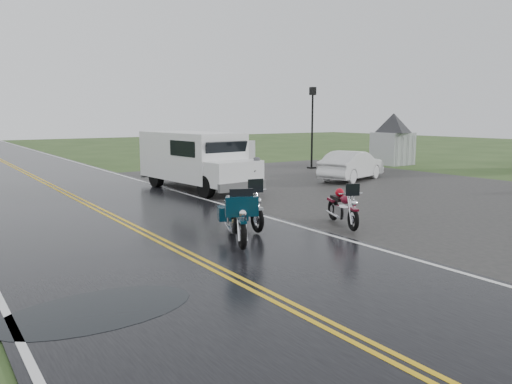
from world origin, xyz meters
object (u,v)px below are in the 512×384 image
Objects in this scene: lamp_post_far_right at (312,128)px; person_at_van at (256,177)px; van_white at (206,166)px; motorcycle_red at (353,210)px; sedan_white at (352,166)px; visitor_center at (393,126)px; motorcycle_silver at (257,209)px; motorcycle_teal at (242,222)px.

person_at_van is at bearing -142.17° from lamp_post_far_right.
van_white is at bearing -64.78° from person_at_van.
lamp_post_far_right is at bearing 24.28° from van_white.
sedan_white is at bearing 68.22° from motorcycle_red.
visitor_center reaches higher than lamp_post_far_right.
person_at_van is (3.41, 5.09, 0.06)m from motorcycle_silver.
motorcycle_teal is 7.50m from van_white.
visitor_center is 8.98m from sedan_white.
motorcycle_silver is at bearing 11.91° from person_at_van.
motorcycle_teal is 0.38× the size of van_white.
motorcycle_silver is (-17.63, -10.69, -1.72)m from visitor_center.
motorcycle_red is at bearing -142.29° from visitor_center.
sedan_white is (7.71, 7.74, 0.08)m from motorcycle_red.
motorcycle_red is at bearing 116.46° from sedan_white.
sedan_white is 0.89× the size of lamp_post_far_right.
person_at_van is (1.77, -0.66, -0.48)m from van_white.
motorcycle_silver is at bearing 104.59° from sedan_white.
visitor_center reaches higher than sedan_white.
van_white is at bearing 84.74° from motorcycle_silver.
sedan_white is (9.88, 6.48, 0.00)m from motorcycle_silver.
motorcycle_red is 0.50× the size of sedan_white.
lamp_post_far_right is (12.94, 12.71, 1.66)m from motorcycle_teal.
person_at_van reaches higher than motorcycle_silver.
van_white is at bearing -150.12° from lamp_post_far_right.
lamp_post_far_right is at bearing 55.26° from motorcycle_silver.
motorcycle_red is 0.89× the size of motorcycle_teal.
motorcycle_silver is (1.21, 1.17, -0.01)m from motorcycle_teal.
motorcycle_red is 0.90× the size of motorcycle_silver.
van_white is at bearing 76.39° from sedan_white.
van_white is (2.85, 6.92, 0.53)m from motorcycle_teal.
visitor_center reaches higher than motorcycle_silver.
sedan_white is at bearing -110.05° from lamp_post_far_right.
motorcycle_teal is 1.01× the size of motorcycle_silver.
van_white reaches higher than motorcycle_silver.
motorcycle_red is 10.93m from sedan_white.
van_white is at bearing 91.54° from motorcycle_teal.
motorcycle_red is 0.33× the size of van_white.
sedan_white is at bearing 43.95° from motorcycle_silver.
sedan_white is 5.65m from lamp_post_far_right.
sedan_white is (11.09, 7.64, -0.00)m from motorcycle_teal.
motorcycle_red is 1.40× the size of person_at_van.
visitor_center is 20.69m from motorcycle_silver.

